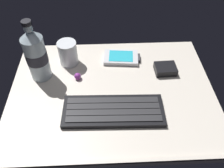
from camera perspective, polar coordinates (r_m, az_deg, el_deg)
ground_plane at (r=74.47cm, az=0.01°, el=-2.23°), size 64.00×48.00×2.80cm
keyboard at (r=67.89cm, az=0.11°, el=-6.51°), size 29.29×11.79×1.70cm
handheld_device at (r=84.22cm, az=2.29°, el=6.44°), size 13.26×8.65×1.50cm
juice_cup at (r=82.10cm, az=-10.62°, el=7.20°), size 6.40×6.40×8.50cm
water_bottle at (r=76.09cm, az=-17.98°, el=6.80°), size 6.73×6.73×20.80cm
charger_block at (r=81.06cm, az=12.83°, el=3.59°), size 7.22×5.88×2.40cm
trackball_mouse at (r=77.52cm, az=-8.36°, el=1.89°), size 2.20×2.20×2.20cm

